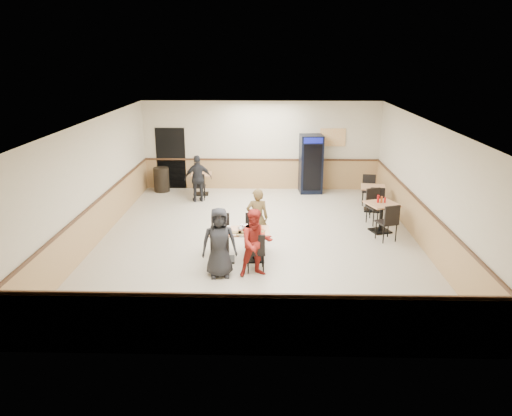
{
  "coord_description": "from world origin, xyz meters",
  "views": [
    {
      "loc": [
        0.25,
        -11.75,
        4.54
      ],
      "look_at": [
        -0.04,
        -0.5,
        1.01
      ],
      "focal_mm": 35.0,
      "sensor_mm": 36.0,
      "label": 1
    }
  ],
  "objects_px": {
    "main_table": "(240,240)",
    "lone_diner": "(198,179)",
    "side_table_far": "(373,195)",
    "pepsi_cooler": "(311,164)",
    "trash_bin": "(161,180)",
    "diner_woman_left": "(219,243)",
    "back_table": "(202,181)",
    "diner_woman_right": "(256,243)",
    "diner_man_opposite": "(257,218)",
    "side_table_near": "(381,213)"
  },
  "relations": [
    {
      "from": "main_table",
      "to": "side_table_near",
      "type": "distance_m",
      "value": 4.11
    },
    {
      "from": "diner_man_opposite",
      "to": "pepsi_cooler",
      "type": "distance_m",
      "value": 5.29
    },
    {
      "from": "main_table",
      "to": "pepsi_cooler",
      "type": "height_order",
      "value": "pepsi_cooler"
    },
    {
      "from": "diner_woman_left",
      "to": "side_table_near",
      "type": "relative_size",
      "value": 1.6
    },
    {
      "from": "diner_woman_right",
      "to": "back_table",
      "type": "bearing_deg",
      "value": 91.62
    },
    {
      "from": "main_table",
      "to": "side_table_far",
      "type": "distance_m",
      "value": 5.34
    },
    {
      "from": "diner_woman_right",
      "to": "trash_bin",
      "type": "height_order",
      "value": "diner_woman_right"
    },
    {
      "from": "diner_woman_left",
      "to": "back_table",
      "type": "distance_m",
      "value": 6.42
    },
    {
      "from": "main_table",
      "to": "lone_diner",
      "type": "distance_m",
      "value": 4.92
    },
    {
      "from": "lone_diner",
      "to": "pepsi_cooler",
      "type": "height_order",
      "value": "pepsi_cooler"
    },
    {
      "from": "lone_diner",
      "to": "side_table_far",
      "type": "height_order",
      "value": "lone_diner"
    },
    {
      "from": "diner_woman_left",
      "to": "diner_man_opposite",
      "type": "bearing_deg",
      "value": 57.37
    },
    {
      "from": "trash_bin",
      "to": "diner_man_opposite",
      "type": "bearing_deg",
      "value": -55.93
    },
    {
      "from": "side_table_far",
      "to": "back_table",
      "type": "distance_m",
      "value": 5.55
    },
    {
      "from": "trash_bin",
      "to": "back_table",
      "type": "bearing_deg",
      "value": -13.93
    },
    {
      "from": "main_table",
      "to": "diner_woman_left",
      "type": "bearing_deg",
      "value": -117.9
    },
    {
      "from": "main_table",
      "to": "lone_diner",
      "type": "relative_size",
      "value": 0.93
    },
    {
      "from": "diner_woman_left",
      "to": "pepsi_cooler",
      "type": "xyz_separation_m",
      "value": [
        2.43,
        6.69,
        0.22
      ]
    },
    {
      "from": "main_table",
      "to": "lone_diner",
      "type": "xyz_separation_m",
      "value": [
        -1.57,
        4.66,
        0.26
      ]
    },
    {
      "from": "lone_diner",
      "to": "pepsi_cooler",
      "type": "xyz_separation_m",
      "value": [
        3.62,
        1.19,
        0.23
      ]
    },
    {
      "from": "diner_man_opposite",
      "to": "back_table",
      "type": "xyz_separation_m",
      "value": [
        -1.95,
        4.62,
        -0.26
      ]
    },
    {
      "from": "side_table_far",
      "to": "trash_bin",
      "type": "relative_size",
      "value": 0.98
    },
    {
      "from": "diner_woman_left",
      "to": "lone_diner",
      "type": "height_order",
      "value": "diner_woman_left"
    },
    {
      "from": "lone_diner",
      "to": "pepsi_cooler",
      "type": "relative_size",
      "value": 0.76
    },
    {
      "from": "back_table",
      "to": "trash_bin",
      "type": "distance_m",
      "value": 1.46
    },
    {
      "from": "main_table",
      "to": "diner_man_opposite",
      "type": "bearing_deg",
      "value": 62.1
    },
    {
      "from": "diner_man_opposite",
      "to": "side_table_far",
      "type": "distance_m",
      "value": 4.49
    },
    {
      "from": "diner_woman_right",
      "to": "trash_bin",
      "type": "distance_m",
      "value": 7.42
    },
    {
      "from": "side_table_far",
      "to": "pepsi_cooler",
      "type": "relative_size",
      "value": 0.41
    },
    {
      "from": "diner_woman_left",
      "to": "pepsi_cooler",
      "type": "height_order",
      "value": "pepsi_cooler"
    },
    {
      "from": "diner_woman_right",
      "to": "lone_diner",
      "type": "xyz_separation_m",
      "value": [
        -1.96,
        5.45,
        0.01
      ]
    },
    {
      "from": "diner_man_opposite",
      "to": "lone_diner",
      "type": "relative_size",
      "value": 0.99
    },
    {
      "from": "back_table",
      "to": "trash_bin",
      "type": "height_order",
      "value": "trash_bin"
    },
    {
      "from": "diner_woman_left",
      "to": "trash_bin",
      "type": "bearing_deg",
      "value": 102.96
    },
    {
      "from": "lone_diner",
      "to": "main_table",
      "type": "bearing_deg",
      "value": 93.56
    },
    {
      "from": "main_table",
      "to": "lone_diner",
      "type": "height_order",
      "value": "lone_diner"
    },
    {
      "from": "diner_woman_right",
      "to": "diner_man_opposite",
      "type": "height_order",
      "value": "same"
    },
    {
      "from": "side_table_far",
      "to": "back_table",
      "type": "bearing_deg",
      "value": 162.76
    },
    {
      "from": "side_table_far",
      "to": "trash_bin",
      "type": "xyz_separation_m",
      "value": [
        -6.72,
        2.0,
        -0.09
      ]
    },
    {
      "from": "lone_diner",
      "to": "side_table_far",
      "type": "distance_m",
      "value": 5.38
    },
    {
      "from": "diner_woman_right",
      "to": "diner_man_opposite",
      "type": "bearing_deg",
      "value": 74.57
    },
    {
      "from": "diner_woman_left",
      "to": "trash_bin",
      "type": "height_order",
      "value": "diner_woman_left"
    },
    {
      "from": "lone_diner",
      "to": "side_table_near",
      "type": "distance_m",
      "value": 5.83
    },
    {
      "from": "lone_diner",
      "to": "side_table_far",
      "type": "xyz_separation_m",
      "value": [
        5.3,
        -0.85,
        -0.24
      ]
    },
    {
      "from": "pepsi_cooler",
      "to": "trash_bin",
      "type": "height_order",
      "value": "pepsi_cooler"
    },
    {
      "from": "trash_bin",
      "to": "main_table",
      "type": "bearing_deg",
      "value": -62.81
    },
    {
      "from": "side_table_far",
      "to": "trash_bin",
      "type": "distance_m",
      "value": 7.01
    },
    {
      "from": "main_table",
      "to": "trash_bin",
      "type": "xyz_separation_m",
      "value": [
        -2.98,
        5.81,
        -0.07
      ]
    },
    {
      "from": "side_table_near",
      "to": "side_table_far",
      "type": "xyz_separation_m",
      "value": [
        0.13,
        1.83,
        -0.03
      ]
    },
    {
      "from": "main_table",
      "to": "diner_woman_right",
      "type": "bearing_deg",
      "value": -67.62
    }
  ]
}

